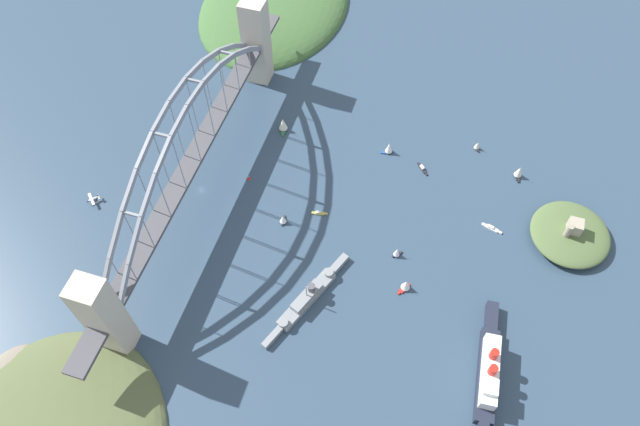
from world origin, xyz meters
TOP-DOWN VIEW (x-y plane):
  - ground_plane at (0.00, 0.00)m, footprint 1400.00×1400.00m
  - harbor_arch_bridge at (0.00, 0.00)m, footprint 275.08×16.32m
  - headland_west_shore at (-188.21, -18.83)m, footprint 156.94×115.39m
  - ocean_liner at (67.66, 190.25)m, footprint 83.36×13.16m
  - naval_cruiser at (53.44, 87.98)m, footprint 68.19×30.28m
  - fort_island_mid_harbor at (-32.21, 224.73)m, footprint 47.79×46.95m
  - seaplane_taxiing_near_bridge at (28.64, -60.40)m, footprint 9.06×9.11m
  - small_boat_0 at (-24.98, 179.83)m, footprint 4.77×12.86m
  - small_boat_1 at (8.06, 57.77)m, footprint 7.59×4.60m
  - small_boat_2 at (-57.76, 130.46)m, footprint 9.21×8.76m
  - small_boat_3 at (-65.07, 106.03)m, footprint 6.40×8.32m
  - small_boat_4 at (10.28, 129.10)m, footprint 6.06×5.94m
  - small_boat_5 at (-70.20, 190.01)m, footprint 8.87×6.15m
  - small_boat_6 at (-63.38, 32.95)m, footprint 10.79×7.26m
  - small_boat_7 at (-4.38, 76.86)m, footprint 3.34×9.86m
  - small_boat_8 at (-85.48, 161.24)m, footprint 5.90×5.36m
  - small_boat_9 at (29.91, 138.68)m, footprint 8.96×7.21m
  - channel_marker_buoy at (-16.84, 25.78)m, footprint 2.20×2.20m

SIDE VIEW (x-z plane):
  - ground_plane at x=0.00m, z-range 0.00..0.00m
  - headland_west_shore at x=-188.21m, z-range -13.80..13.80m
  - small_boat_2 at x=-57.76m, z-range -0.33..1.86m
  - small_boat_7 at x=-4.38m, z-range -0.29..1.86m
  - small_boat_0 at x=-24.98m, z-range -0.31..1.94m
  - channel_marker_buoy at x=-16.84m, z-range -0.26..2.49m
  - seaplane_taxiing_near_bridge at x=28.64m, z-range -0.28..4.69m
  - small_boat_8 at x=-85.48m, z-range -0.23..6.52m
  - naval_cruiser at x=53.44m, z-range -5.66..11.97m
  - small_boat_1 at x=8.06m, z-range -0.27..7.22m
  - small_boat_4 at x=10.28m, z-range -0.28..7.92m
  - small_boat_9 at x=29.91m, z-range -0.35..8.72m
  - fort_island_mid_harbor at x=-32.21m, z-range -4.26..13.31m
  - small_boat_5 at x=-70.20m, z-range -0.33..9.52m
  - small_boat_3 at x=-65.07m, z-range -0.41..9.74m
  - small_boat_6 at x=-63.38m, z-range -0.46..10.83m
  - ocean_liner at x=67.66m, z-range -3.70..16.05m
  - harbor_arch_bridge at x=0.00m, z-range -4.91..72.74m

